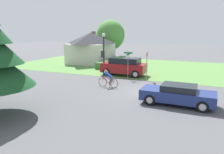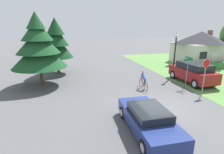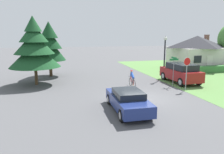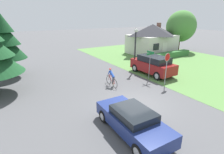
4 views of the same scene
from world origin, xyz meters
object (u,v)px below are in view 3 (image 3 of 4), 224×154
street_lamp (165,51)px  conifer_tall_far (49,44)px  cyclist (132,79)px  stop_sign (187,67)px  street_name_sign (174,66)px  cottage_house (197,51)px  conifer_tall_near (34,48)px  sedan_left_lane (128,100)px  parked_suv_right (181,73)px

street_lamp → conifer_tall_far: (-11.69, 4.71, 0.63)m
cyclist → stop_sign: 4.77m
street_name_sign → cottage_house: bearing=45.7°
cottage_house → street_lamp: 10.06m
cottage_house → conifer_tall_near: 21.74m
conifer_tall_near → cyclist: bearing=-20.2°
sedan_left_lane → cyclist: 6.44m
cyclist → conifer_tall_far: (-7.23, 7.25, 2.92)m
sedan_left_lane → stop_sign: size_ratio=1.65×
cottage_house → street_name_sign: cottage_house is taller
parked_suv_right → street_lamp: size_ratio=1.04×
sedan_left_lane → conifer_tall_far: bearing=21.3°
conifer_tall_near → stop_sign: bearing=-23.2°
street_lamp → conifer_tall_near: (-12.95, 0.58, 0.49)m
cottage_house → cyclist: size_ratio=3.94×
sedan_left_lane → cyclist: (2.43, 5.96, 0.04)m
cottage_house → sedan_left_lane: (-14.97, -14.45, -1.66)m
conifer_tall_near → sedan_left_lane: bearing=-56.3°
cyclist → street_lamp: size_ratio=0.40×
conifer_tall_far → cottage_house: bearing=3.6°
cottage_house → street_lamp: (-8.09, -5.95, 0.68)m
sedan_left_lane → stop_sign: 7.56m
sedan_left_lane → conifer_tall_near: conifer_tall_near is taller
street_lamp → sedan_left_lane: bearing=-129.0°
stop_sign → street_name_sign: stop_sign is taller
conifer_tall_near → conifer_tall_far: size_ratio=1.04×
street_lamp → parked_suv_right: bearing=-69.2°
cottage_house → cyclist: 15.24m
street_lamp → conifer_tall_far: bearing=158.1°
street_lamp → street_name_sign: street_lamp is taller
street_name_sign → stop_sign: bearing=-85.4°
parked_suv_right → conifer_tall_near: 14.18m
parked_suv_right → sedan_left_lane: bearing=129.1°
cottage_house → conifer_tall_far: (-19.78, -1.24, 1.31)m
cyclist → street_name_sign: (3.88, -0.39, 1.13)m
sedan_left_lane → conifer_tall_near: bearing=35.1°
parked_suv_right → street_name_sign: (-1.34, -0.92, 0.85)m
sedan_left_lane → stop_sign: stop_sign is taller
cottage_house → sedan_left_lane: size_ratio=1.56×
street_lamp → cyclist: bearing=-150.4°
street_name_sign → conifer_tall_near: (-12.37, 3.51, 1.65)m
cyclist → conifer_tall_near: (-8.49, 3.12, 2.78)m
sedan_left_lane → cyclist: cyclist is taller
cottage_house → parked_suv_right: size_ratio=1.53×
parked_suv_right → cottage_house: bearing=-43.8°
cottage_house → parked_suv_right: bearing=-134.6°
street_name_sign → cyclist: bearing=174.3°
conifer_tall_near → street_lamp: bearing=-2.6°
street_name_sign → conifer_tall_near: bearing=164.2°
sedan_left_lane → stop_sign: (6.45, 3.73, 1.28)m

